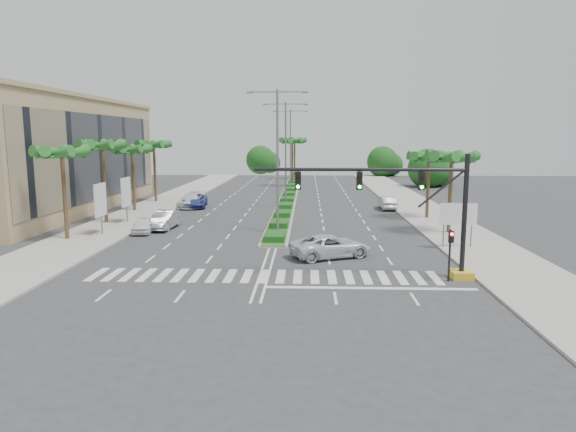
{
  "coord_description": "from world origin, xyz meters",
  "views": [
    {
      "loc": [
        2.56,
        -29.23,
        8.15
      ],
      "look_at": [
        1.27,
        3.94,
        3.0
      ],
      "focal_mm": 32.0,
      "sensor_mm": 36.0,
      "label": 1
    }
  ],
  "objects_px": {
    "car_parked_d": "(192,200)",
    "car_right": "(387,203)",
    "car_parked_a": "(144,225)",
    "car_crossing": "(331,246)",
    "car_parked_b": "(165,220)",
    "car_parked_c": "(195,201)"
  },
  "relations": [
    {
      "from": "car_crossing",
      "to": "car_right",
      "type": "bearing_deg",
      "value": -40.91
    },
    {
      "from": "car_parked_c",
      "to": "car_crossing",
      "type": "distance_m",
      "value": 28.46
    },
    {
      "from": "car_parked_a",
      "to": "car_parked_d",
      "type": "height_order",
      "value": "car_parked_d"
    },
    {
      "from": "car_parked_a",
      "to": "car_parked_d",
      "type": "bearing_deg",
      "value": 83.28
    },
    {
      "from": "car_crossing",
      "to": "car_right",
      "type": "xyz_separation_m",
      "value": [
        7.42,
        23.62,
        -0.03
      ]
    },
    {
      "from": "car_crossing",
      "to": "car_parked_d",
      "type": "bearing_deg",
      "value": 8.26
    },
    {
      "from": "car_parked_c",
      "to": "car_parked_d",
      "type": "distance_m",
      "value": 0.39
    },
    {
      "from": "car_parked_b",
      "to": "car_right",
      "type": "height_order",
      "value": "car_parked_b"
    },
    {
      "from": "car_parked_a",
      "to": "car_parked_d",
      "type": "relative_size",
      "value": 0.69
    },
    {
      "from": "car_parked_a",
      "to": "car_crossing",
      "type": "distance_m",
      "value": 17.68
    },
    {
      "from": "car_parked_c",
      "to": "car_crossing",
      "type": "xyz_separation_m",
      "value": [
        14.7,
        -24.37,
        -0.02
      ]
    },
    {
      "from": "car_crossing",
      "to": "car_parked_a",
      "type": "bearing_deg",
      "value": 38.2
    },
    {
      "from": "car_parked_d",
      "to": "car_right",
      "type": "xyz_separation_m",
      "value": [
        22.5,
        -0.77,
        -0.08
      ]
    },
    {
      "from": "car_parked_a",
      "to": "car_parked_c",
      "type": "height_order",
      "value": "car_parked_c"
    },
    {
      "from": "car_crossing",
      "to": "car_parked_c",
      "type": "bearing_deg",
      "value": 7.62
    },
    {
      "from": "car_parked_d",
      "to": "car_parked_a",
      "type": "bearing_deg",
      "value": -88.86
    },
    {
      "from": "car_parked_a",
      "to": "car_crossing",
      "type": "height_order",
      "value": "car_crossing"
    },
    {
      "from": "car_parked_a",
      "to": "car_right",
      "type": "height_order",
      "value": "car_right"
    },
    {
      "from": "car_right",
      "to": "car_crossing",
      "type": "bearing_deg",
      "value": 71.82
    },
    {
      "from": "car_parked_a",
      "to": "car_right",
      "type": "xyz_separation_m",
      "value": [
        22.98,
        15.23,
        0.07
      ]
    },
    {
      "from": "car_parked_c",
      "to": "car_parked_d",
      "type": "height_order",
      "value": "car_parked_d"
    },
    {
      "from": "car_parked_b",
      "to": "car_parked_c",
      "type": "height_order",
      "value": "car_parked_b"
    }
  ]
}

